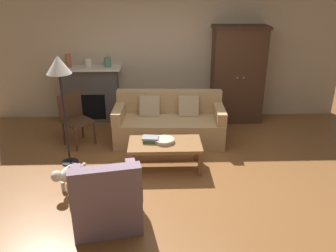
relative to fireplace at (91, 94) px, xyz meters
name	(u,v)px	position (x,y,z in m)	size (l,w,h in m)	color
ground_plane	(172,175)	(1.55, -2.30, -0.57)	(9.60, 9.60, 0.00)	brown
back_wall	(167,50)	(1.55, 0.25, 0.83)	(7.20, 0.10, 2.80)	beige
fireplace	(91,94)	(0.00, 0.00, 0.00)	(1.26, 0.48, 1.12)	#4C4947
armoire	(237,75)	(2.95, -0.08, 0.39)	(1.06, 0.57, 1.91)	#472D1E
couch	(169,124)	(1.55, -1.06, -0.25)	(1.95, 0.93, 0.86)	tan
coffee_table	(165,146)	(1.45, -2.07, -0.20)	(1.10, 0.60, 0.42)	olive
fruit_bowl	(164,140)	(1.44, -2.04, -0.12)	(0.31, 0.31, 0.06)	beige
book_stack	(151,139)	(1.24, -2.01, -0.11)	(0.27, 0.20, 0.08)	#427A4C
mantel_vase_terracotta	(68,61)	(-0.38, -0.02, 0.68)	(0.11, 0.11, 0.25)	#A86042
mantel_vase_cream	(88,63)	(0.00, -0.02, 0.64)	(0.14, 0.14, 0.18)	beige
mantel_vase_jade	(108,62)	(0.38, -0.02, 0.65)	(0.13, 0.13, 0.19)	slate
armchair_near_left	(107,200)	(0.74, -3.38, -0.25)	(0.90, 0.90, 0.88)	gray
side_chair_wooden	(75,116)	(-0.09, -1.12, -0.06)	(0.62, 0.62, 0.90)	#472D1E
floor_lamp	(59,72)	(-0.05, -1.88, 0.91)	(0.36, 0.36, 1.71)	black
dog	(70,174)	(0.14, -2.65, -0.32)	(0.42, 0.49, 0.39)	beige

